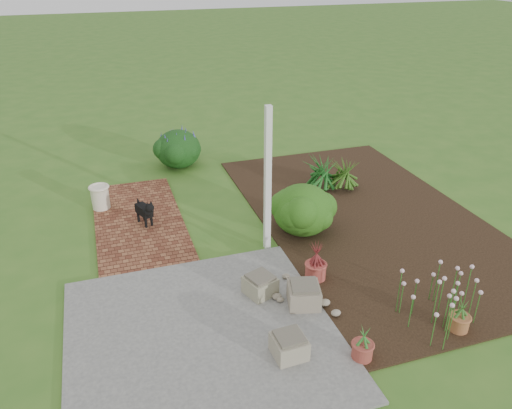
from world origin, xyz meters
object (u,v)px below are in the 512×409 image
object	(u,v)px
cream_ceramic_urn	(100,197)
evergreen_shrub	(303,209)
stone_trough_near	(289,346)
black_dog	(145,210)

from	to	relation	value
cream_ceramic_urn	evergreen_shrub	size ratio (longest dim) A/B	0.42
cream_ceramic_urn	stone_trough_near	bearing A→B (deg)	-67.41
black_dog	evergreen_shrub	bearing A→B (deg)	-44.63
evergreen_shrub	cream_ceramic_urn	bearing A→B (deg)	148.85
stone_trough_near	evergreen_shrub	world-z (taller)	evergreen_shrub
stone_trough_near	evergreen_shrub	bearing A→B (deg)	64.18
black_dog	evergreen_shrub	size ratio (longest dim) A/B	0.52
black_dog	cream_ceramic_urn	size ratio (longest dim) A/B	1.22
black_dog	cream_ceramic_urn	world-z (taller)	black_dog
stone_trough_near	evergreen_shrub	xyz separation A→B (m)	(1.37, 2.84, 0.32)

